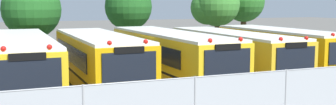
{
  "coord_description": "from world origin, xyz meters",
  "views": [
    {
      "loc": [
        -7.91,
        -19.24,
        4.08
      ],
      "look_at": [
        0.02,
        0.0,
        1.6
      ],
      "focal_mm": 44.08,
      "sensor_mm": 36.0,
      "label": 1
    }
  ],
  "objects_px": {
    "school_bus_1": "(98,60)",
    "tree_4": "(242,2)",
    "school_bus_4": "(280,49)",
    "tree_3": "(214,5)",
    "school_bus_2": "(169,55)",
    "school_bus_0": "(21,63)",
    "tree_1": "(32,9)",
    "school_bus_3": "(231,53)",
    "tree_2": "(128,6)"
  },
  "relations": [
    {
      "from": "school_bus_1",
      "to": "school_bus_2",
      "type": "bearing_deg",
      "value": -177.57
    },
    {
      "from": "tree_2",
      "to": "tree_3",
      "type": "bearing_deg",
      "value": -12.15
    },
    {
      "from": "tree_4",
      "to": "school_bus_4",
      "type": "bearing_deg",
      "value": -110.48
    },
    {
      "from": "school_bus_3",
      "to": "tree_2",
      "type": "xyz_separation_m",
      "value": [
        -2.63,
        10.27,
        2.47
      ]
    },
    {
      "from": "school_bus_0",
      "to": "tree_2",
      "type": "xyz_separation_m",
      "value": [
        8.01,
        10.03,
        2.43
      ]
    },
    {
      "from": "school_bus_0",
      "to": "tree_2",
      "type": "distance_m",
      "value": 13.06
    },
    {
      "from": "school_bus_2",
      "to": "tree_2",
      "type": "xyz_separation_m",
      "value": [
        0.93,
        10.13,
        2.42
      ]
    },
    {
      "from": "school_bus_4",
      "to": "tree_4",
      "type": "distance_m",
      "value": 11.03
    },
    {
      "from": "tree_2",
      "to": "tree_3",
      "type": "relative_size",
      "value": 0.97
    },
    {
      "from": "school_bus_4",
      "to": "tree_1",
      "type": "relative_size",
      "value": 1.87
    },
    {
      "from": "school_bus_1",
      "to": "tree_2",
      "type": "xyz_separation_m",
      "value": [
        4.59,
        10.29,
        2.43
      ]
    },
    {
      "from": "school_bus_3",
      "to": "school_bus_4",
      "type": "relative_size",
      "value": 1.03
    },
    {
      "from": "tree_4",
      "to": "school_bus_3",
      "type": "bearing_deg",
      "value": -124.78
    },
    {
      "from": "school_bus_2",
      "to": "school_bus_3",
      "type": "height_order",
      "value": "school_bus_2"
    },
    {
      "from": "school_bus_3",
      "to": "tree_4",
      "type": "distance_m",
      "value": 13.04
    },
    {
      "from": "tree_2",
      "to": "tree_3",
      "type": "height_order",
      "value": "tree_3"
    },
    {
      "from": "tree_2",
      "to": "school_bus_3",
      "type": "bearing_deg",
      "value": -75.64
    },
    {
      "from": "school_bus_4",
      "to": "tree_3",
      "type": "height_order",
      "value": "tree_3"
    },
    {
      "from": "school_bus_4",
      "to": "tree_3",
      "type": "distance_m",
      "value": 8.79
    },
    {
      "from": "tree_2",
      "to": "tree_4",
      "type": "height_order",
      "value": "tree_4"
    },
    {
      "from": "school_bus_1",
      "to": "school_bus_3",
      "type": "distance_m",
      "value": 7.22
    },
    {
      "from": "school_bus_0",
      "to": "school_bus_1",
      "type": "bearing_deg",
      "value": 176.04
    },
    {
      "from": "school_bus_2",
      "to": "tree_2",
      "type": "bearing_deg",
      "value": -96.3
    },
    {
      "from": "school_bus_2",
      "to": "tree_1",
      "type": "distance_m",
      "value": 10.68
    },
    {
      "from": "school_bus_3",
      "to": "school_bus_0",
      "type": "bearing_deg",
      "value": -0.97
    },
    {
      "from": "tree_3",
      "to": "school_bus_3",
      "type": "bearing_deg",
      "value": -113.3
    },
    {
      "from": "school_bus_0",
      "to": "tree_3",
      "type": "relative_size",
      "value": 2.02
    },
    {
      "from": "school_bus_0",
      "to": "tree_2",
      "type": "relative_size",
      "value": 2.08
    },
    {
      "from": "school_bus_0",
      "to": "tree_2",
      "type": "height_order",
      "value": "tree_2"
    },
    {
      "from": "tree_3",
      "to": "tree_1",
      "type": "bearing_deg",
      "value": -179.39
    },
    {
      "from": "school_bus_1",
      "to": "tree_4",
      "type": "xyz_separation_m",
      "value": [
        14.48,
        10.49,
        2.75
      ]
    },
    {
      "from": "school_bus_1",
      "to": "tree_1",
      "type": "distance_m",
      "value": 9.33
    },
    {
      "from": "school_bus_0",
      "to": "school_bus_2",
      "type": "bearing_deg",
      "value": 179.61
    },
    {
      "from": "school_bus_0",
      "to": "school_bus_2",
      "type": "xyz_separation_m",
      "value": [
        7.08,
        -0.1,
        0.01
      ]
    },
    {
      "from": "school_bus_4",
      "to": "tree_2",
      "type": "relative_size",
      "value": 1.86
    },
    {
      "from": "school_bus_1",
      "to": "tree_4",
      "type": "relative_size",
      "value": 1.71
    },
    {
      "from": "school_bus_2",
      "to": "school_bus_0",
      "type": "bearing_deg",
      "value": -1.86
    },
    {
      "from": "tree_1",
      "to": "tree_4",
      "type": "bearing_deg",
      "value": 5.89
    },
    {
      "from": "tree_1",
      "to": "tree_2",
      "type": "relative_size",
      "value": 1.0
    },
    {
      "from": "school_bus_0",
      "to": "tree_1",
      "type": "bearing_deg",
      "value": -97.43
    },
    {
      "from": "tree_1",
      "to": "tree_4",
      "type": "relative_size",
      "value": 0.94
    },
    {
      "from": "tree_2",
      "to": "tree_4",
      "type": "xyz_separation_m",
      "value": [
        9.9,
        0.19,
        0.33
      ]
    },
    {
      "from": "school_bus_2",
      "to": "school_bus_3",
      "type": "bearing_deg",
      "value": 176.68
    },
    {
      "from": "tree_2",
      "to": "school_bus_4",
      "type": "bearing_deg",
      "value": -57.88
    },
    {
      "from": "school_bus_0",
      "to": "tree_4",
      "type": "xyz_separation_m",
      "value": [
        17.9,
        10.23,
        2.76
      ]
    },
    {
      "from": "tree_4",
      "to": "school_bus_2",
      "type": "bearing_deg",
      "value": -136.36
    },
    {
      "from": "school_bus_2",
      "to": "tree_4",
      "type": "height_order",
      "value": "tree_4"
    },
    {
      "from": "tree_1",
      "to": "tree_4",
      "type": "distance_m",
      "value": 16.83
    },
    {
      "from": "tree_2",
      "to": "tree_4",
      "type": "distance_m",
      "value": 9.9
    },
    {
      "from": "school_bus_1",
      "to": "tree_4",
      "type": "bearing_deg",
      "value": -144.21
    }
  ]
}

